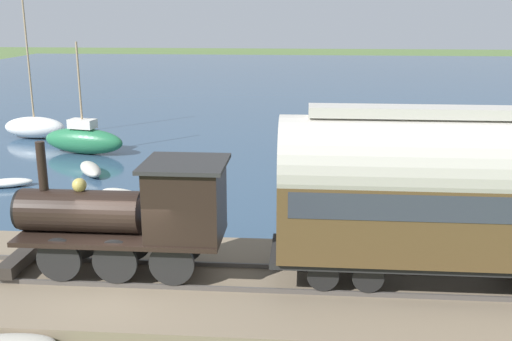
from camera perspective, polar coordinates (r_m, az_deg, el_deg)
ground_plane at (r=15.77m, az=-12.04°, el=-11.70°), size 200.00×200.00×0.00m
harbor_water at (r=57.68m, az=0.32°, el=8.09°), size 80.00×80.00×0.01m
rail_embankment at (r=16.13m, az=-11.56°, el=-10.32°), size 5.67×56.00×0.49m
steam_locomotive at (r=15.34m, az=-11.10°, el=-3.73°), size 2.02×5.73×3.38m
passenger_coach at (r=14.98m, az=18.07°, el=-1.73°), size 2.30×8.54×4.37m
sailboat_green at (r=31.22m, az=-16.10°, el=2.85°), size 2.11×4.50×5.52m
sailboat_white at (r=35.98m, az=-20.32°, el=3.94°), size 1.88×3.64×8.56m
rowboat_mid_harbor at (r=27.18m, az=-15.49°, el=0.14°), size 2.36×1.86×0.52m
rowboat_far_out at (r=26.47m, az=-22.59°, el=-1.09°), size 1.34×2.08×0.34m
rowboat_off_pier at (r=23.02m, az=-12.41°, el=-2.46°), size 2.31×2.68×0.43m
rowboat_near_shore at (r=23.37m, az=12.91°, el=-2.31°), size 2.09×1.74×0.36m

